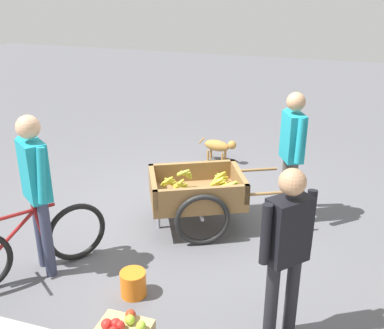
{
  "coord_description": "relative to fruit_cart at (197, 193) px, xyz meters",
  "views": [
    {
      "loc": [
        -1.64,
        5.02,
        2.93
      ],
      "look_at": [
        -0.07,
        0.09,
        0.75
      ],
      "focal_mm": 43.45,
      "sensor_mm": 36.0,
      "label": 1
    }
  ],
  "objects": [
    {
      "name": "ground_plane",
      "position": [
        0.18,
        -0.22,
        -0.44
      ],
      "size": [
        24.0,
        24.0,
        0.0
      ],
      "primitive_type": "plane",
      "color": "#56565B"
    },
    {
      "name": "fruit_cart",
      "position": [
        0.0,
        0.0,
        0.0
      ],
      "size": [
        1.82,
        1.4,
        0.73
      ],
      "color": "olive",
      "rests_on": "ground"
    },
    {
      "name": "vendor_person",
      "position": [
        -1.03,
        -0.51,
        0.54
      ],
      "size": [
        0.33,
        0.54,
        1.64
      ],
      "color": "#4C4742",
      "rests_on": "ground"
    },
    {
      "name": "bicycle",
      "position": [
        1.32,
        1.47,
        -0.09
      ],
      "size": [
        1.04,
        1.36,
        0.85
      ],
      "color": "black",
      "rests_on": "ground"
    },
    {
      "name": "cyclist_person",
      "position": [
        1.23,
        1.35,
        0.58
      ],
      "size": [
        0.43,
        0.42,
        1.7
      ],
      "color": "#333851",
      "rests_on": "ground"
    },
    {
      "name": "dog",
      "position": [
        0.27,
        -2.09,
        -0.17
      ],
      "size": [
        0.66,
        0.27,
        0.4
      ],
      "color": "#AD7A38",
      "rests_on": "ground"
    },
    {
      "name": "plastic_bucket",
      "position": [
        0.2,
        1.46,
        -0.31
      ],
      "size": [
        0.25,
        0.25,
        0.26
      ],
      "primitive_type": "cylinder",
      "color": "orange",
      "rests_on": "ground"
    },
    {
      "name": "bystander_person",
      "position": [
        -1.23,
        1.58,
        0.5
      ],
      "size": [
        0.38,
        0.45,
        1.58
      ],
      "color": "black",
      "rests_on": "ground"
    }
  ]
}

